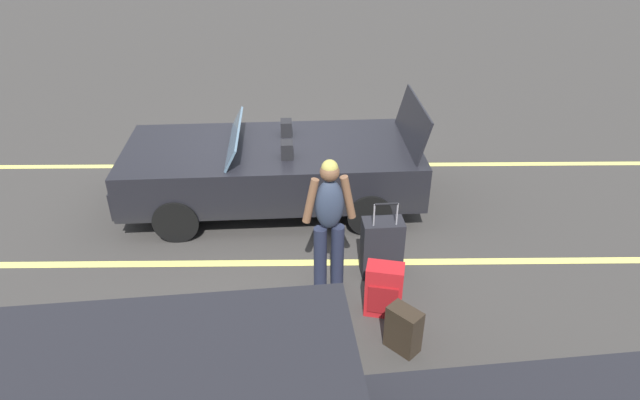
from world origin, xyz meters
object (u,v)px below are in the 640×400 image
Objects in this scene: suitcase_large_black at (382,247)px; duffel_bag at (325,336)px; suitcase_medium_bright at (384,290)px; suitcase_small_carryon at (404,330)px; traveler_person at (329,219)px; convertible_car at (259,169)px.

suitcase_large_black is 1.57× the size of duffel_bag.
suitcase_medium_bright is 1.24× the size of suitcase_small_carryon.
traveler_person is at bearing 106.88° from suitcase_large_black.
convertible_car is 4.09× the size of suitcase_large_black.
suitcase_small_carryon reaches higher than duffel_bag.
suitcase_medium_bright is (-1.53, 2.34, -0.28)m from convertible_car.
suitcase_medium_bright is 0.86m from duffel_bag.
traveler_person is at bearing -98.85° from suitcase_small_carryon.
convertible_car is 2.56× the size of traveler_person.
traveler_person reaches higher than suitcase_large_black.
suitcase_large_black is at bearing -119.51° from duffel_bag.
traveler_person reaches higher than suitcase_medium_bright.
suitcase_medium_bright is at bearing 171.64° from suitcase_large_black.
suitcase_large_black is 0.88m from traveler_person.
suitcase_small_carryon is at bearing 25.71° from suitcase_medium_bright.
suitcase_medium_bright is 0.94× the size of duffel_bag.
traveler_person is at bearing 113.63° from convertible_car.
traveler_person is (0.73, -1.01, 0.68)m from suitcase_small_carryon.
suitcase_small_carryon is 0.76× the size of duffel_bag.
traveler_person reaches higher than suitcase_small_carryon.
traveler_person reaches higher than convertible_car.
traveler_person is (-0.07, -1.00, 0.77)m from duffel_bag.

